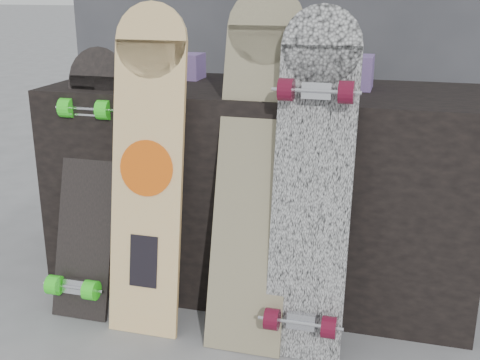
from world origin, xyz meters
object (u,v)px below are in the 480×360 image
(longboard_geisha, at_px, (148,163))
(longboard_cascadia, at_px, (312,182))
(vendor_table, at_px, (262,189))
(longboard_celtic, at_px, (256,159))
(skateboard_dark, at_px, (87,180))

(longboard_geisha, bearing_deg, longboard_cascadia, -0.51)
(vendor_table, bearing_deg, longboard_celtic, -80.42)
(longboard_celtic, height_order, longboard_cascadia, longboard_celtic)
(skateboard_dark, bearing_deg, longboard_geisha, -12.32)
(longboard_geisha, xyz_separation_m, skateboard_dark, (-0.27, 0.06, -0.10))
(longboard_geisha, height_order, skateboard_dark, longboard_geisha)
(longboard_cascadia, relative_size, skateboard_dark, 1.17)
(longboard_geisha, distance_m, longboard_cascadia, 0.56)
(longboard_cascadia, bearing_deg, vendor_table, 122.93)
(longboard_celtic, relative_size, longboard_cascadia, 1.05)
(longboard_celtic, bearing_deg, longboard_geisha, -171.37)
(longboard_celtic, xyz_separation_m, longboard_cascadia, (0.20, -0.06, -0.04))
(longboard_geisha, bearing_deg, skateboard_dark, 167.68)
(longboard_cascadia, bearing_deg, longboard_celtic, 163.01)
(longboard_geisha, relative_size, longboard_celtic, 0.96)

